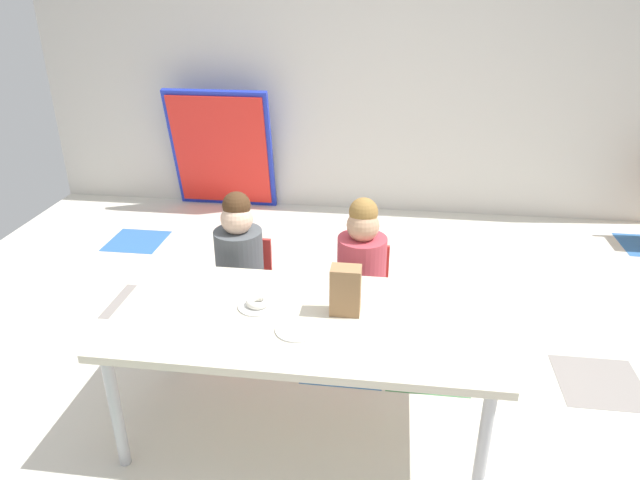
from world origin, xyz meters
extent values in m
cube|color=silver|center=(0.00, 0.00, -0.01)|extent=(5.79, 4.70, 0.02)
cube|color=#478C51|center=(0.45, 0.00, 0.00)|extent=(0.43, 0.43, 0.00)
cube|color=#336BB2|center=(0.00, 0.00, 0.00)|extent=(0.43, 0.43, 0.00)
cube|color=gray|center=(-1.35, 0.45, 0.00)|extent=(0.43, 0.43, 0.00)
cube|color=gray|center=(1.35, 0.00, 0.00)|extent=(0.43, 0.43, 0.00)
cube|color=#336BB2|center=(-1.80, 1.35, 0.00)|extent=(0.43, 0.43, 0.00)
cube|color=beige|center=(0.00, 2.35, 1.37)|extent=(5.79, 0.10, 2.74)
cube|color=beige|center=(-0.13, -0.50, 0.59)|extent=(1.66, 0.79, 0.04)
cylinder|color=#B2B2B7|center=(-0.88, -0.84, 0.29)|extent=(0.05, 0.05, 0.57)
cylinder|color=#B2B2B7|center=(0.62, -0.84, 0.29)|extent=(0.05, 0.05, 0.57)
cylinder|color=#B2B2B7|center=(-0.88, -0.17, 0.29)|extent=(0.05, 0.05, 0.57)
cylinder|color=#B2B2B7|center=(0.62, -0.17, 0.29)|extent=(0.05, 0.05, 0.57)
cube|color=red|center=(-0.59, 0.11, 0.30)|extent=(0.32, 0.30, 0.03)
cube|color=red|center=(-0.59, 0.26, 0.45)|extent=(0.29, 0.02, 0.30)
cylinder|color=#4C5156|center=(-0.59, 0.11, 0.52)|extent=(0.33, 0.33, 0.38)
sphere|color=beige|center=(-0.59, 0.11, 0.78)|extent=(0.17, 0.17, 0.17)
sphere|color=#472D19|center=(-0.59, 0.12, 0.85)|extent=(0.15, 0.15, 0.15)
cylinder|color=red|center=(-0.73, -0.02, 0.15)|extent=(0.02, 0.02, 0.28)
cylinder|color=red|center=(-0.45, -0.02, 0.15)|extent=(0.02, 0.02, 0.28)
cylinder|color=red|center=(-0.73, 0.24, 0.15)|extent=(0.02, 0.02, 0.28)
cylinder|color=red|center=(-0.45, 0.24, 0.15)|extent=(0.02, 0.02, 0.28)
cube|color=red|center=(0.07, 0.11, 0.30)|extent=(0.32, 0.30, 0.03)
cube|color=red|center=(0.07, 0.26, 0.45)|extent=(0.29, 0.02, 0.30)
cylinder|color=#BF3F4C|center=(0.07, 0.11, 0.52)|extent=(0.34, 0.34, 0.38)
sphere|color=tan|center=(0.07, 0.11, 0.78)|extent=(0.17, 0.17, 0.17)
sphere|color=olive|center=(0.07, 0.12, 0.85)|extent=(0.15, 0.15, 0.15)
cylinder|color=red|center=(-0.07, -0.02, 0.15)|extent=(0.02, 0.02, 0.28)
cylinder|color=red|center=(0.21, -0.02, 0.15)|extent=(0.02, 0.02, 0.28)
cylinder|color=red|center=(-0.07, 0.24, 0.15)|extent=(0.02, 0.02, 0.28)
cylinder|color=red|center=(0.21, 0.24, 0.15)|extent=(0.02, 0.02, 0.28)
cube|color=#1E33BF|center=(-1.29, 2.16, 0.54)|extent=(0.90, 0.28, 1.09)
cube|color=red|center=(-1.29, 2.12, 0.54)|extent=(0.83, 0.23, 0.99)
cube|color=#9E754C|center=(0.04, -0.45, 0.72)|extent=(0.13, 0.09, 0.22)
cylinder|color=white|center=(-0.35, -0.45, 0.61)|extent=(0.18, 0.18, 0.01)
cylinder|color=white|center=(-0.15, -0.62, 0.61)|extent=(0.18, 0.18, 0.01)
torus|color=white|center=(-0.35, -0.45, 0.63)|extent=(0.11, 0.11, 0.03)
camera|label=1|loc=(0.21, -2.58, 1.95)|focal=32.12mm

